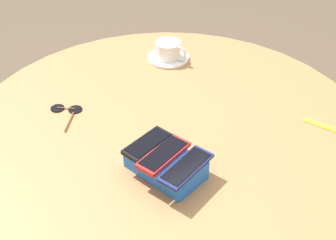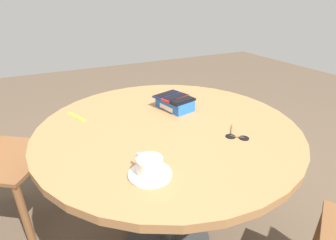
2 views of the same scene
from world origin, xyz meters
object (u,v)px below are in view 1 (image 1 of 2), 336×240
phone_black (148,144)px  sunglasses (67,110)px  phone_navy (186,167)px  coffee_cup (169,50)px  round_table (168,155)px  phone_box (166,164)px  lanyard_strap (328,128)px  phone_red (164,155)px  saucer (168,58)px

phone_black → sunglasses: bearing=13.0°
phone_navy → sunglasses: phone_navy is taller
coffee_cup → round_table: bearing=144.3°
phone_navy → phone_box: bearing=12.6°
phone_box → phone_navy: 0.07m
phone_box → lanyard_strap: size_ratio=1.46×
phone_navy → phone_red: size_ratio=1.03×
lanyard_strap → phone_red: bearing=76.3°
coffee_cup → sunglasses: 0.41m
phone_black → round_table: bearing=-53.8°
phone_black → saucer: 0.50m
phone_navy → saucer: (0.49, -0.30, -0.05)m
phone_red → lanyard_strap: phone_red is taller
saucer → coffee_cup: bearing=-160.4°
saucer → sunglasses: (-0.07, 0.40, -0.00)m
phone_black → lanyard_strap: (-0.16, -0.46, -0.05)m
saucer → phone_red: bearing=143.6°
sunglasses → phone_navy: bearing=-166.9°
coffee_cup → sunglasses: size_ratio=0.83×
coffee_cup → lanyard_strap: bearing=-166.2°
coffee_cup → phone_red: bearing=143.4°
lanyard_strap → sunglasses: (0.47, 0.53, 0.00)m
phone_navy → saucer: 0.58m
phone_navy → coffee_cup: coffee_cup is taller
saucer → lanyard_strap: (-0.54, -0.13, -0.00)m
phone_red → saucer: size_ratio=1.10×
phone_red → coffee_cup: phone_red is taller
phone_box → phone_black: 0.06m
round_table → saucer: (0.29, -0.21, 0.11)m
round_table → phone_red: bearing=141.6°
phone_box → phone_black: phone_black is taller
phone_red → round_table: bearing=-38.4°
phone_red → saucer: bearing=-36.4°
round_table → coffee_cup: coffee_cup is taller
phone_black → lanyard_strap: bearing=-109.5°
phone_red → lanyard_strap: bearing=-103.7°
round_table → phone_box: 0.22m
phone_box → phone_black: size_ratio=1.45×
round_table → sunglasses: size_ratio=8.46×
phone_box → lanyard_strap: (-0.11, -0.45, -0.02)m
phone_black → lanyard_strap: phone_black is taller
round_table → coffee_cup: bearing=-35.7°
round_table → phone_black: 0.22m
coffee_cup → phone_box: bearing=143.9°
phone_black → coffee_cup: bearing=-41.0°
round_table → lanyard_strap: 0.44m
phone_black → saucer: size_ratio=1.00×
saucer → sunglasses: 0.40m
phone_navy → phone_red: phone_red is taller
phone_navy → lanyard_strap: 0.44m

